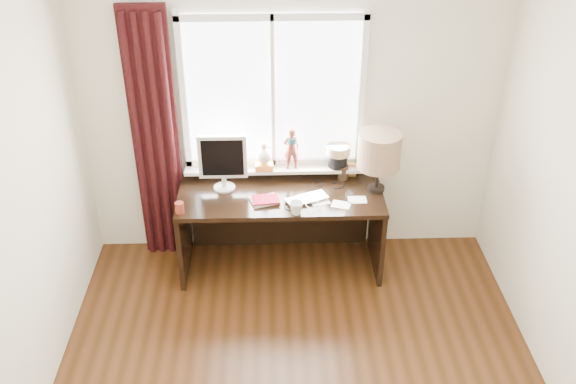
{
  "coord_description": "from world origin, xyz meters",
  "views": [
    {
      "loc": [
        -0.18,
        -2.88,
        3.55
      ],
      "look_at": [
        -0.05,
        1.25,
        1.0
      ],
      "focal_mm": 40.0,
      "sensor_mm": 36.0,
      "label": 1
    }
  ],
  "objects_px": {
    "monitor": "(223,159)",
    "table_lamp": "(379,151)",
    "laptop": "(307,199)",
    "red_cup": "(180,208)",
    "mug": "(296,208)",
    "desk": "(280,212)"
  },
  "relations": [
    {
      "from": "table_lamp",
      "to": "mug",
      "type": "bearing_deg",
      "value": -153.54
    },
    {
      "from": "red_cup",
      "to": "mug",
      "type": "bearing_deg",
      "value": -2.65
    },
    {
      "from": "red_cup",
      "to": "monitor",
      "type": "distance_m",
      "value": 0.54
    },
    {
      "from": "red_cup",
      "to": "desk",
      "type": "height_order",
      "value": "red_cup"
    },
    {
      "from": "monitor",
      "to": "table_lamp",
      "type": "xyz_separation_m",
      "value": [
        1.27,
        -0.06,
        0.09
      ]
    },
    {
      "from": "red_cup",
      "to": "table_lamp",
      "type": "height_order",
      "value": "table_lamp"
    },
    {
      "from": "mug",
      "to": "table_lamp",
      "type": "bearing_deg",
      "value": 26.46
    },
    {
      "from": "mug",
      "to": "table_lamp",
      "type": "distance_m",
      "value": 0.82
    },
    {
      "from": "laptop",
      "to": "desk",
      "type": "relative_size",
      "value": 0.2
    },
    {
      "from": "laptop",
      "to": "monitor",
      "type": "relative_size",
      "value": 0.7
    },
    {
      "from": "mug",
      "to": "red_cup",
      "type": "xyz_separation_m",
      "value": [
        -0.92,
        0.04,
        -0.01
      ]
    },
    {
      "from": "desk",
      "to": "monitor",
      "type": "bearing_deg",
      "value": 179.37
    },
    {
      "from": "table_lamp",
      "to": "desk",
      "type": "bearing_deg",
      "value": 175.92
    },
    {
      "from": "monitor",
      "to": "desk",
      "type": "bearing_deg",
      "value": -0.63
    },
    {
      "from": "red_cup",
      "to": "table_lamp",
      "type": "bearing_deg",
      "value": 10.52
    },
    {
      "from": "laptop",
      "to": "monitor",
      "type": "distance_m",
      "value": 0.76
    },
    {
      "from": "laptop",
      "to": "table_lamp",
      "type": "relative_size",
      "value": 0.66
    },
    {
      "from": "laptop",
      "to": "mug",
      "type": "xyz_separation_m",
      "value": [
        -0.1,
        -0.19,
        0.04
      ]
    },
    {
      "from": "red_cup",
      "to": "laptop",
      "type": "bearing_deg",
      "value": 8.38
    },
    {
      "from": "mug",
      "to": "desk",
      "type": "xyz_separation_m",
      "value": [
        -0.12,
        0.4,
        -0.3
      ]
    },
    {
      "from": "laptop",
      "to": "red_cup",
      "type": "height_order",
      "value": "red_cup"
    },
    {
      "from": "mug",
      "to": "desk",
      "type": "height_order",
      "value": "mug"
    }
  ]
}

